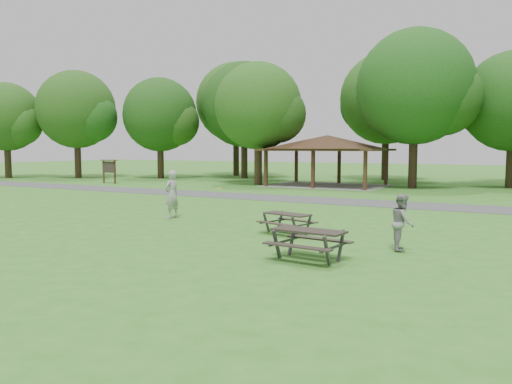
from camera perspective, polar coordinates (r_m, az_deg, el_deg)
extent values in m
plane|color=#347722|center=(14.59, -11.15, -6.14)|extent=(160.00, 160.00, 0.00)
cube|color=#49494C|center=(26.75, 8.49, -1.01)|extent=(120.00, 3.20, 0.02)
cube|color=#311F12|center=(36.45, 1.14, 2.68)|extent=(0.22, 0.22, 2.60)
cube|color=#382014|center=(41.31, 4.63, 2.94)|extent=(0.22, 0.22, 2.60)
cube|color=#381D14|center=(34.89, 6.53, 2.54)|extent=(0.22, 0.22, 2.60)
cube|color=#311E12|center=(39.93, 9.48, 2.82)|extent=(0.22, 0.22, 2.60)
cube|color=#392214|center=(33.66, 12.37, 2.37)|extent=(0.22, 0.22, 2.60)
cube|color=#3D2416|center=(38.86, 14.64, 2.67)|extent=(0.22, 0.22, 2.60)
cube|color=#372416|center=(37.37, 8.13, 4.81)|extent=(8.60, 6.60, 0.16)
pyramid|color=#362215|center=(37.37, 8.14, 5.70)|extent=(7.01, 7.01, 1.00)
cube|color=gray|center=(37.47, 8.08, 0.73)|extent=(8.40, 6.40, 0.03)
cube|color=#3D2416|center=(41.61, -17.01, 2.20)|extent=(0.10, 0.10, 1.80)
cube|color=#321A12|center=(40.76, -15.84, 2.18)|extent=(0.10, 0.10, 1.80)
cube|color=black|center=(41.17, -16.45, 2.75)|extent=(1.40, 0.06, 0.90)
cube|color=black|center=(41.15, -16.47, 3.51)|extent=(1.60, 0.30, 0.06)
cylinder|color=#301E15|center=(49.73, -19.69, 3.64)|extent=(0.60, 0.60, 3.67)
sphere|color=#1D4814|center=(49.84, -19.85, 8.86)|extent=(7.20, 7.20, 7.20)
sphere|color=#174814|center=(48.80, -18.28, 8.15)|extent=(4.68, 4.68, 4.68)
sphere|color=#174313|center=(50.76, -21.08, 8.14)|extent=(4.32, 4.32, 4.32)
cylinder|color=#322116|center=(47.37, -10.85, 3.58)|extent=(0.60, 0.60, 3.32)
sphere|color=#174212|center=(47.45, -10.94, 8.67)|extent=(6.80, 6.80, 6.80)
sphere|color=#1F4914|center=(46.69, -9.23, 7.92)|extent=(4.42, 4.42, 4.42)
sphere|color=#1B4313|center=(48.15, -12.34, 7.98)|extent=(4.08, 4.08, 4.08)
cylinder|color=black|center=(46.22, -1.34, 3.96)|extent=(0.60, 0.60, 3.85)
sphere|color=#164012|center=(46.38, -1.35, 9.96)|extent=(7.80, 7.80, 7.80)
sphere|color=#1D4B15|center=(45.73, 0.76, 9.05)|extent=(5.07, 5.07, 5.07)
sphere|color=#174814|center=(46.97, -3.14, 9.18)|extent=(4.68, 4.68, 4.68)
cylinder|color=#322416|center=(38.11, 0.25, 3.46)|extent=(0.60, 0.60, 3.50)
sphere|color=#1F4E16|center=(38.22, 0.25, 9.81)|extent=(6.60, 6.60, 6.60)
sphere|color=#1A4212|center=(37.76, 2.47, 8.86)|extent=(4.29, 4.29, 4.29)
sphere|color=#1C4D16|center=(38.66, -1.63, 9.01)|extent=(3.96, 3.96, 3.96)
cylinder|color=black|center=(36.68, 17.50, 3.58)|extent=(0.60, 0.60, 4.02)
sphere|color=#164814|center=(36.91, 17.71, 11.38)|extent=(8.00, 8.00, 8.00)
sphere|color=#1A4614|center=(36.81, 20.56, 10.06)|extent=(5.20, 5.20, 5.20)
sphere|color=#134413|center=(37.00, 15.15, 10.49)|extent=(4.80, 4.80, 4.80)
cylinder|color=black|center=(39.48, 27.08, 2.91)|extent=(0.60, 0.60, 3.43)
sphere|color=#1D4313|center=(39.43, 25.24, 8.53)|extent=(4.20, 4.20, 4.20)
cylinder|color=black|center=(50.76, -2.29, 4.35)|extent=(0.60, 0.60, 4.38)
sphere|color=#1F4C15|center=(50.96, -2.31, 10.19)|extent=(8.00, 8.00, 8.00)
sphere|color=#133F12|center=(50.25, -0.34, 9.35)|extent=(5.20, 5.20, 5.20)
sphere|color=#194D16|center=(51.58, -3.96, 9.45)|extent=(4.80, 4.80, 4.80)
cylinder|color=black|center=(45.37, 14.54, 3.95)|extent=(0.60, 0.60, 4.13)
sphere|color=#1D4E16|center=(45.56, 14.68, 10.33)|extent=(8.00, 8.00, 8.00)
sphere|color=#134413|center=(45.38, 16.99, 9.29)|extent=(5.20, 5.20, 5.20)
sphere|color=#163F12|center=(45.74, 12.63, 9.60)|extent=(4.80, 4.80, 4.80)
cylinder|color=#2E2114|center=(52.60, -26.49, 3.28)|extent=(0.60, 0.60, 3.32)
sphere|color=#1D4814|center=(52.67, -26.66, 7.70)|extent=(6.40, 6.40, 6.40)
sphere|color=#1F4D16|center=(51.64, -25.45, 7.09)|extent=(4.16, 4.16, 4.16)
cube|color=#2A241E|center=(16.37, 3.59, -2.53)|extent=(1.71, 1.04, 0.04)
cube|color=#2D2620|center=(16.02, 2.34, -3.65)|extent=(1.60, 0.65, 0.04)
cube|color=#332A24|center=(16.81, 4.76, -3.25)|extent=(1.60, 0.65, 0.04)
cube|color=#464649|center=(16.58, 1.21, -3.56)|extent=(0.14, 0.34, 0.70)
cube|color=#3E3F41|center=(17.07, 2.75, -3.32)|extent=(0.14, 0.34, 0.70)
cube|color=#3D3D3F|center=(16.82, 1.99, -3.35)|extent=(0.40, 1.27, 0.04)
cube|color=#3C3C3E|center=(15.77, 4.48, -4.02)|extent=(0.14, 0.34, 0.70)
cube|color=#3A3A3C|center=(16.29, 5.99, -3.75)|extent=(0.14, 0.34, 0.70)
cube|color=#3F3E41|center=(16.02, 5.25, -3.79)|extent=(0.40, 1.27, 0.04)
cube|color=black|center=(12.59, 6.04, -4.42)|extent=(1.89, 0.90, 0.05)
cube|color=#2C231F|center=(12.12, 4.66, -6.22)|extent=(1.85, 0.44, 0.04)
cube|color=#302922|center=(13.17, 7.29, -5.34)|extent=(1.85, 0.44, 0.04)
cube|color=#3A393C|center=(12.68, 2.38, -6.03)|extent=(0.10, 0.39, 0.79)
cube|color=#38383A|center=(13.32, 4.14, -5.50)|extent=(0.10, 0.39, 0.79)
cube|color=#3A3A3C|center=(12.99, 3.29, -5.63)|extent=(0.21, 1.49, 0.05)
cube|color=#454648|center=(12.01, 8.12, -6.71)|extent=(0.10, 0.39, 0.79)
cube|color=#3B3B3D|center=(12.68, 9.67, -6.10)|extent=(0.10, 0.39, 0.79)
cube|color=#3F3F41|center=(12.34, 8.92, -6.26)|extent=(0.21, 1.49, 0.05)
cylinder|color=gold|center=(18.23, -4.24, 0.40)|extent=(0.31, 0.31, 0.02)
imported|color=#A5A5A8|center=(20.22, -9.60, -0.26)|extent=(0.53, 0.74, 1.92)
imported|color=gray|center=(14.26, 16.39, -3.34)|extent=(0.76, 0.88, 1.55)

